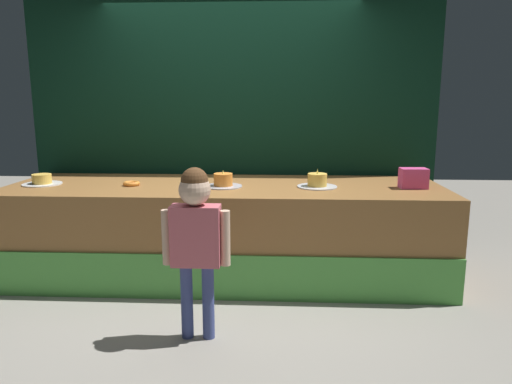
{
  "coord_description": "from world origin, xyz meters",
  "views": [
    {
      "loc": [
        0.49,
        -3.48,
        1.56
      ],
      "look_at": [
        0.29,
        0.35,
        0.81
      ],
      "focal_mm": 32.75,
      "sensor_mm": 36.0,
      "label": 1
    }
  ],
  "objects_px": {
    "child_figure": "(196,230)",
    "cake_center": "(223,181)",
    "cake_left": "(42,180)",
    "pink_box": "(413,178)",
    "cake_right": "(317,182)",
    "donut": "(131,184)"
  },
  "relations": [
    {
      "from": "child_figure",
      "to": "pink_box",
      "type": "height_order",
      "value": "child_figure"
    },
    {
      "from": "cake_left",
      "to": "cake_center",
      "type": "bearing_deg",
      "value": -0.96
    },
    {
      "from": "child_figure",
      "to": "donut",
      "type": "distance_m",
      "value": 1.36
    },
    {
      "from": "cake_right",
      "to": "donut",
      "type": "bearing_deg",
      "value": -179.62
    },
    {
      "from": "child_figure",
      "to": "cake_left",
      "type": "bearing_deg",
      "value": 144.51
    },
    {
      "from": "cake_left",
      "to": "cake_right",
      "type": "height_order",
      "value": "cake_right"
    },
    {
      "from": "donut",
      "to": "cake_left",
      "type": "height_order",
      "value": "cake_left"
    },
    {
      "from": "pink_box",
      "to": "cake_left",
      "type": "relative_size",
      "value": 0.67
    },
    {
      "from": "pink_box",
      "to": "cake_right",
      "type": "relative_size",
      "value": 0.65
    },
    {
      "from": "pink_box",
      "to": "cake_left",
      "type": "xyz_separation_m",
      "value": [
        -3.26,
        0.01,
        -0.05
      ]
    },
    {
      "from": "donut",
      "to": "cake_right",
      "type": "height_order",
      "value": "cake_right"
    },
    {
      "from": "cake_left",
      "to": "cake_right",
      "type": "distance_m",
      "value": 2.45
    },
    {
      "from": "pink_box",
      "to": "cake_left",
      "type": "distance_m",
      "value": 3.26
    },
    {
      "from": "child_figure",
      "to": "cake_center",
      "type": "xyz_separation_m",
      "value": [
        0.04,
        1.1,
        0.13
      ]
    },
    {
      "from": "pink_box",
      "to": "donut",
      "type": "height_order",
      "value": "pink_box"
    },
    {
      "from": "child_figure",
      "to": "donut",
      "type": "bearing_deg",
      "value": 124.59
    },
    {
      "from": "cake_center",
      "to": "cake_right",
      "type": "relative_size",
      "value": 0.96
    },
    {
      "from": "donut",
      "to": "cake_left",
      "type": "bearing_deg",
      "value": 179.07
    },
    {
      "from": "pink_box",
      "to": "cake_right",
      "type": "distance_m",
      "value": 0.82
    },
    {
      "from": "cake_left",
      "to": "cake_center",
      "type": "distance_m",
      "value": 1.63
    },
    {
      "from": "child_figure",
      "to": "cake_center",
      "type": "height_order",
      "value": "child_figure"
    },
    {
      "from": "child_figure",
      "to": "cake_left",
      "type": "xyz_separation_m",
      "value": [
        -1.59,
        1.13,
        0.12
      ]
    }
  ]
}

